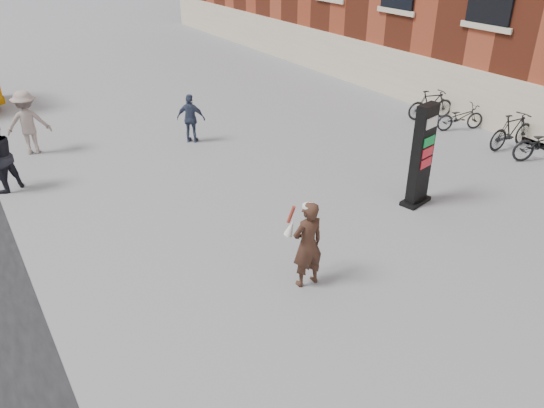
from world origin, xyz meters
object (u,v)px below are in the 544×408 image
info_pylon (422,156)px  pedestrian_c (191,119)px  bike_5 (512,131)px  pedestrian_b (28,123)px  bike_7 (431,105)px  woman (307,243)px  bike_6 (460,117)px

info_pylon → pedestrian_c: info_pylon is taller
pedestrian_c → bike_5: pedestrian_c is taller
pedestrian_b → bike_5: 14.28m
bike_7 → woman: bearing=137.2°
pedestrian_c → bike_6: pedestrian_c is taller
pedestrian_c → bike_7: 8.26m
bike_5 → info_pylon: bearing=105.2°
info_pylon → pedestrian_c: bearing=101.0°
woman → bike_7: (9.19, 5.50, -0.38)m
info_pylon → woman: info_pylon is taller
pedestrian_b → bike_5: size_ratio=1.04×
pedestrian_b → bike_5: pedestrian_b is taller
info_pylon → bike_5: info_pylon is taller
info_pylon → bike_6: (5.04, 2.97, -0.81)m
woman → info_pylon: bearing=-161.4°
info_pylon → bike_5: size_ratio=1.37×
pedestrian_b → bike_7: size_ratio=1.10×
pedestrian_c → bike_5: size_ratio=0.84×
bike_7 → info_pylon: bearing=146.6°
pedestrian_b → bike_6: pedestrian_b is taller
woman → bike_5: 9.48m
info_pylon → bike_7: (5.04, 4.26, -0.73)m
pedestrian_c → bike_5: bearing=-174.7°
bike_5 → bike_7: bike_5 is taller
bike_6 → bike_5: bearing=-160.4°
bike_5 → bike_7: bearing=3.4°
woman → bike_7: bearing=-147.1°
pedestrian_b → bike_6: (12.27, -5.38, -0.51)m
bike_6 → bike_7: bike_7 is taller
woman → bike_6: size_ratio=1.06×
bike_6 → woman: bearing=134.2°
bike_6 → info_pylon: bearing=140.1°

